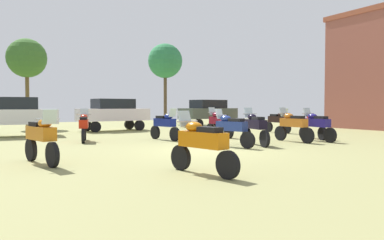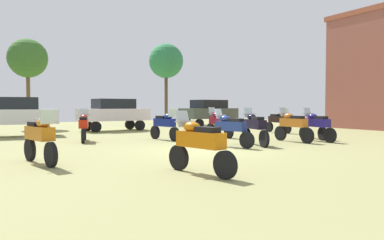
# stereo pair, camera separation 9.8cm
# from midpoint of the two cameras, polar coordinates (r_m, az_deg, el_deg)

# --- Properties ---
(ground_plane) EXTENTS (44.00, 52.00, 0.02)m
(ground_plane) POSITION_cam_midpoint_polar(r_m,az_deg,el_deg) (13.11, 1.96, -4.71)
(ground_plane) COLOR #8C8B55
(motorcycle_1) EXTENTS (0.78, 2.07, 1.45)m
(motorcycle_1) POSITION_cam_midpoint_polar(r_m,az_deg,el_deg) (14.18, 6.09, -1.28)
(motorcycle_1) COLOR black
(motorcycle_1) RESTS_ON ground
(motorcycle_2) EXTENTS (0.62, 2.13, 1.47)m
(motorcycle_2) POSITION_cam_midpoint_polar(r_m,az_deg,el_deg) (17.28, 18.71, -0.72)
(motorcycle_2) COLOR black
(motorcycle_2) RESTS_ON ground
(motorcycle_3) EXTENTS (0.72, 2.14, 1.45)m
(motorcycle_3) POSITION_cam_midpoint_polar(r_m,az_deg,el_deg) (8.49, 1.49, -3.58)
(motorcycle_3) COLOR black
(motorcycle_3) RESTS_ON ground
(motorcycle_4) EXTENTS (0.62, 2.21, 1.49)m
(motorcycle_4) POSITION_cam_midpoint_polar(r_m,az_deg,el_deg) (16.68, 15.38, -0.75)
(motorcycle_4) COLOR black
(motorcycle_4) RESTS_ON ground
(motorcycle_5) EXTENTS (0.62, 2.14, 1.44)m
(motorcycle_5) POSITION_cam_midpoint_polar(r_m,az_deg,el_deg) (22.14, 13.22, -0.10)
(motorcycle_5) COLOR black
(motorcycle_5) RESTS_ON ground
(motorcycle_6) EXTENTS (0.77, 2.21, 1.50)m
(motorcycle_6) POSITION_cam_midpoint_polar(r_m,az_deg,el_deg) (14.92, 9.75, -1.03)
(motorcycle_6) COLOR black
(motorcycle_6) RESTS_ON ground
(motorcycle_9) EXTENTS (0.81, 2.04, 1.45)m
(motorcycle_9) POSITION_cam_midpoint_polar(r_m,az_deg,el_deg) (18.51, 18.25, -0.57)
(motorcycle_9) COLOR black
(motorcycle_9) RESTS_ON ground
(motorcycle_10) EXTENTS (0.73, 2.15, 1.48)m
(motorcycle_10) POSITION_cam_midpoint_polar(r_m,az_deg,el_deg) (10.76, -22.06, -2.44)
(motorcycle_10) COLOR black
(motorcycle_10) RESTS_ON ground
(motorcycle_11) EXTENTS (0.62, 2.28, 1.49)m
(motorcycle_11) POSITION_cam_midpoint_polar(r_m,az_deg,el_deg) (18.61, 4.32, -0.38)
(motorcycle_11) COLOR black
(motorcycle_11) RESTS_ON ground
(motorcycle_12) EXTENTS (0.80, 2.01, 1.44)m
(motorcycle_12) POSITION_cam_midpoint_polar(r_m,az_deg,el_deg) (16.88, -16.12, -0.82)
(motorcycle_12) COLOR black
(motorcycle_12) RESTS_ON ground
(motorcycle_13) EXTENTS (0.70, 2.10, 1.46)m
(motorcycle_13) POSITION_cam_midpoint_polar(r_m,az_deg,el_deg) (16.96, -4.03, -0.69)
(motorcycle_13) COLOR black
(motorcycle_13) RESTS_ON ground
(car_2) EXTENTS (4.49, 2.32, 2.00)m
(car_2) POSITION_cam_midpoint_polar(r_m,az_deg,el_deg) (27.46, 2.72, 1.36)
(car_2) COLOR black
(car_2) RESTS_ON ground
(car_3) EXTENTS (4.46, 2.22, 2.00)m
(car_3) POSITION_cam_midpoint_polar(r_m,az_deg,el_deg) (23.86, -11.80, 1.19)
(car_3) COLOR black
(car_3) RESTS_ON ground
(car_4) EXTENTS (4.47, 2.27, 2.00)m
(car_4) POSITION_cam_midpoint_polar(r_m,az_deg,el_deg) (20.98, -25.61, 0.89)
(car_4) COLOR black
(car_4) RESTS_ON ground
(tree_1) EXTENTS (2.73, 2.73, 6.29)m
(tree_1) POSITION_cam_midpoint_polar(r_m,az_deg,el_deg) (28.91, -23.81, 8.59)
(tree_1) COLOR brown
(tree_1) RESTS_ON ground
(tree_3) EXTENTS (3.06, 3.06, 7.11)m
(tree_3) POSITION_cam_midpoint_polar(r_m,az_deg,el_deg) (33.65, -3.92, 8.96)
(tree_3) COLOR #4E3E2A
(tree_3) RESTS_ON ground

